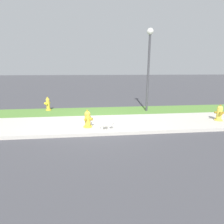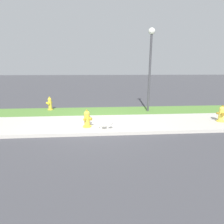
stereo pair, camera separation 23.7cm
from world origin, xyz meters
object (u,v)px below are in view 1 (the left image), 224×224
object	(u,v)px
small_white_dog	(106,124)
street_lamp	(149,57)
fire_hydrant_by_grass_verge	(48,104)
fire_hydrant_mid_block	(88,119)
fire_hydrant_at_driveway	(219,113)

from	to	relation	value
small_white_dog	street_lamp	xyz separation A→B (m)	(2.38, 2.83, 2.55)
fire_hydrant_by_grass_verge	small_white_dog	bearing A→B (deg)	-126.63
fire_hydrant_mid_block	small_white_dog	bearing A→B (deg)	88.13
fire_hydrant_by_grass_verge	street_lamp	world-z (taller)	street_lamp
fire_hydrant_by_grass_verge	small_white_dog	size ratio (longest dim) A/B	1.34
small_white_dog	street_lamp	size ratio (longest dim) A/B	0.13
fire_hydrant_at_driveway	fire_hydrant_mid_block	bearing A→B (deg)	20.03
small_white_dog	street_lamp	world-z (taller)	street_lamp
fire_hydrant_by_grass_verge	fire_hydrant_mid_block	bearing A→B (deg)	-130.70
fire_hydrant_mid_block	street_lamp	xyz separation A→B (m)	(3.07, 2.42, 2.45)
fire_hydrant_mid_block	fire_hydrant_by_grass_verge	distance (m)	3.81
fire_hydrant_mid_block	fire_hydrant_at_driveway	xyz separation A→B (m)	(5.65, 0.28, 0.01)
fire_hydrant_by_grass_verge	fire_hydrant_at_driveway	distance (m)	8.36
fire_hydrant_mid_block	small_white_dog	xyz separation A→B (m)	(0.69, -0.41, -0.10)
fire_hydrant_mid_block	fire_hydrant_by_grass_verge	world-z (taller)	fire_hydrant_by_grass_verge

